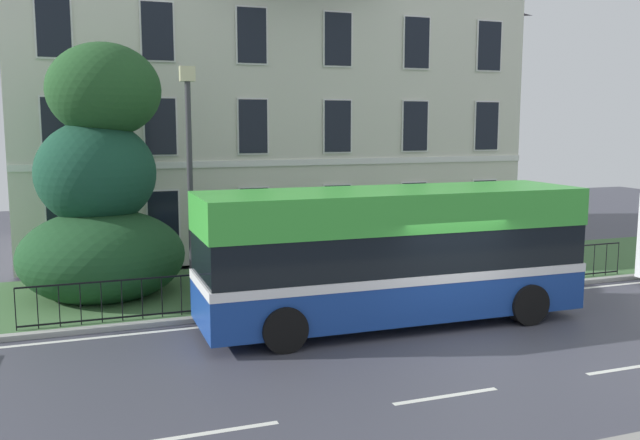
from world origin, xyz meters
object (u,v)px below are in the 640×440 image
Objects in this scene: evergreen_tree at (101,195)px; single_decker_bus at (392,253)px; litter_bin at (295,273)px; georgian_townhouse at (259,99)px; street_lamp_post at (190,168)px.

single_decker_bus is (6.16, -4.88, -1.09)m from evergreen_tree.
evergreen_tree is 5.52m from litter_bin.
georgian_townhouse is at bearing 90.01° from single_decker_bus.
litter_bin is (2.70, 0.03, -2.84)m from street_lamp_post.
georgian_townhouse reaches higher than street_lamp_post.
evergreen_tree is at bearing -130.68° from georgian_townhouse.
georgian_townhouse is 3.04× the size of street_lamp_post.
evergreen_tree is (-6.32, -7.35, -2.80)m from georgian_townhouse.
evergreen_tree reaches higher than single_decker_bus.
georgian_townhouse is 10.64m from litter_bin.
litter_bin is at bearing 117.06° from single_decker_bus.
litter_bin is at bearing 0.56° from street_lamp_post.
litter_bin is (-1.59, -9.33, -4.85)m from georgian_townhouse.
georgian_townhouse reaches higher than single_decker_bus.
georgian_townhouse is 1.98× the size of single_decker_bus.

